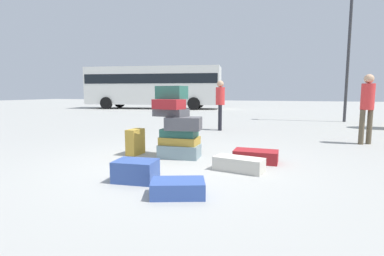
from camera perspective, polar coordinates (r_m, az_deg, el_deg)
ground_plane at (r=5.25m, az=-3.76°, el=-7.00°), size 80.00×80.00×0.00m
suitcase_tower at (r=5.69m, az=-2.87°, el=0.25°), size 0.99×0.70×1.39m
suitcase_navy_behind_tower at (r=4.31m, az=-10.84°, el=-8.15°), size 0.62×0.47×0.30m
suitcase_navy_white_trunk at (r=3.67m, az=-2.74°, el=-11.56°), size 0.75×0.61×0.20m
suitcase_cream_foreground_near at (r=4.83m, az=9.05°, el=-6.93°), size 0.84×0.50×0.22m
suitcase_maroon_right_side at (r=5.48m, az=12.25°, el=-5.36°), size 0.78×0.44×0.22m
suitcase_tan_upright_blue at (r=6.10m, az=-10.92°, el=-2.65°), size 0.23×0.44×0.52m
person_bearded_onlooker at (r=8.27m, az=30.84°, el=4.23°), size 0.31×0.30×1.69m
person_tourist_with_camera at (r=9.83m, az=5.48°, el=5.31°), size 0.30×0.33×1.65m
parked_bus at (r=22.96m, az=-7.45°, el=8.33°), size 10.47×4.10×3.15m
lamp_post at (r=14.50m, az=28.39°, el=18.42°), size 0.36×0.36×6.75m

